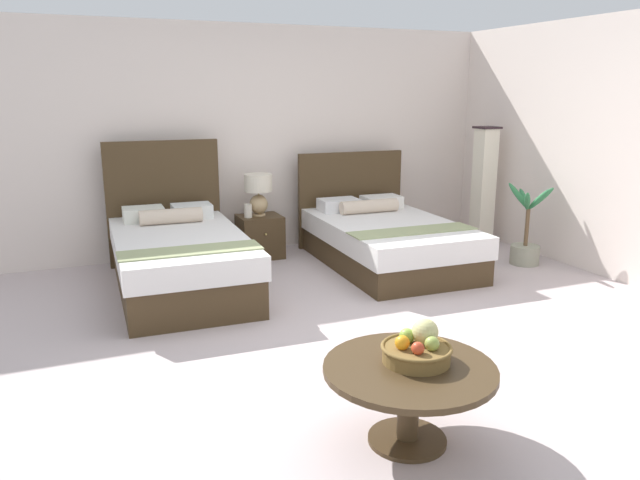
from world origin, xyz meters
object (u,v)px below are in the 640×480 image
(nightstand, at_px, (260,236))
(fruit_bowl, at_px, (417,348))
(bed_near_window, at_px, (179,256))
(coffee_table, at_px, (409,382))
(potted_palm, at_px, (526,241))
(bed_near_corner, at_px, (385,239))
(vase, at_px, (248,211))
(floor_lamp_corner, at_px, (484,186))
(table_lamp, at_px, (258,190))

(nightstand, distance_m, fruit_bowl, 3.91)
(bed_near_window, xyz_separation_m, coffee_table, (0.65, -3.13, 0.03))
(coffee_table, relative_size, potted_palm, 1.00)
(coffee_table, relative_size, fruit_bowl, 2.41)
(bed_near_window, distance_m, fruit_bowl, 3.18)
(bed_near_corner, xyz_separation_m, vase, (-1.31, 0.75, 0.27))
(bed_near_corner, bearing_deg, floor_lamp_corner, 12.70)
(bed_near_corner, height_order, nightstand, bed_near_corner)
(coffee_table, bearing_deg, floor_lamp_corner, 48.25)
(table_lamp, bearing_deg, nightstand, -90.00)
(floor_lamp_corner, relative_size, potted_palm, 1.56)
(nightstand, height_order, table_lamp, table_lamp)
(bed_near_corner, bearing_deg, table_lamp, 145.27)
(coffee_table, distance_m, potted_palm, 3.91)
(nightstand, bearing_deg, bed_near_window, -142.91)
(bed_near_window, relative_size, bed_near_corner, 1.01)
(fruit_bowl, relative_size, floor_lamp_corner, 0.27)
(table_lamp, relative_size, fruit_bowl, 1.22)
(table_lamp, relative_size, vase, 3.08)
(bed_near_window, bearing_deg, vase, 39.70)
(bed_near_corner, distance_m, nightstand, 1.42)
(nightstand, height_order, coffee_table, nightstand)
(vase, relative_size, potted_palm, 0.17)
(bed_near_corner, relative_size, potted_palm, 2.33)
(floor_lamp_corner, bearing_deg, bed_near_corner, -167.30)
(bed_near_window, distance_m, table_lamp, 1.40)
(bed_near_window, distance_m, vase, 1.20)
(bed_near_window, relative_size, fruit_bowl, 5.64)
(nightstand, bearing_deg, coffee_table, -95.81)
(nightstand, relative_size, floor_lamp_corner, 0.33)
(bed_near_corner, bearing_deg, fruit_bowl, -115.94)
(vase, bearing_deg, table_lamp, 22.94)
(bed_near_window, xyz_separation_m, nightstand, (1.05, 0.79, -0.08))
(fruit_bowl, bearing_deg, floor_lamp_corner, 48.56)
(table_lamp, relative_size, potted_palm, 0.51)
(coffee_table, bearing_deg, bed_near_window, 101.66)
(floor_lamp_corner, bearing_deg, coffee_table, -131.75)
(bed_near_corner, height_order, table_lamp, bed_near_corner)
(fruit_bowl, bearing_deg, coffee_table, -150.90)
(coffee_table, relative_size, floor_lamp_corner, 0.64)
(bed_near_corner, xyz_separation_m, potted_palm, (1.40, -0.60, -0.03))
(coffee_table, bearing_deg, vase, 86.20)
(coffee_table, height_order, fruit_bowl, fruit_bowl)
(table_lamp, bearing_deg, potted_palm, -28.77)
(nightstand, xyz_separation_m, vase, (-0.14, -0.04, 0.31))
(bed_near_window, relative_size, table_lamp, 4.61)
(table_lamp, relative_size, coffee_table, 0.51)
(nightstand, xyz_separation_m, coffee_table, (-0.40, -3.92, 0.11))
(coffee_table, bearing_deg, table_lamp, 84.21)
(table_lamp, distance_m, vase, 0.26)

